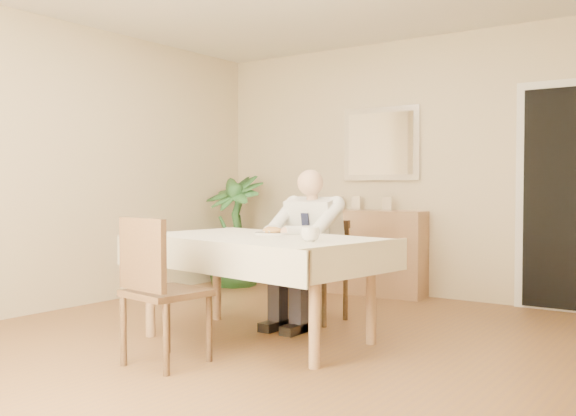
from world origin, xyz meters
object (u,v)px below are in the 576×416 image
Objects in this scene: potted_palm at (234,230)px; chair_far at (322,264)px; dining_table at (258,248)px; seated_man at (304,239)px; sideboard at (374,252)px; chair_near at (157,283)px; coffee_mug at (310,234)px.

chair_far is at bearing -28.95° from potted_palm.
dining_table is 0.59m from seated_man.
sideboard reaches higher than dining_table.
potted_palm is (-1.55, -0.38, 0.18)m from sideboard.
seated_man reaches higher than potted_palm.
potted_palm is (-1.68, 2.75, 0.09)m from chair_near.
potted_palm is at bearing 142.50° from dining_table.
chair_far is at bearing 98.78° from dining_table.
potted_palm reaches higher than sideboard.
dining_table is at bearing -87.99° from sideboard.
sideboard reaches higher than chair_far.
coffee_mug is 3.09m from potted_palm.
seated_man is at bearing 94.48° from chair_near.
sideboard is at bearing 104.62° from dining_table.
dining_table is at bearing 92.05° from chair_near.
chair_near reaches higher than sideboard.
seated_man is 0.94m from coffee_mug.
potted_palm is at bearing 129.57° from chair_near.
potted_palm reaches higher than coffee_mug.
coffee_mug is at bearing 56.61° from chair_near.
chair_far is (0.00, 0.87, -0.21)m from dining_table.
sideboard is at bearing 13.74° from potted_palm.
chair_far is 6.74× the size of coffee_mug.
sideboard is at bearing 99.50° from chair_far.
seated_man is (0.10, 1.49, 0.17)m from chair_near.
potted_palm is (-1.77, 0.98, 0.15)m from chair_far.
chair_far is 1.38m from sideboard.
chair_far is 2.03m from potted_palm.
chair_near is 0.74× the size of seated_man.
seated_man reaches higher than dining_table.
chair_near reaches higher than chair_far.
chair_near is at bearing -91.41° from sideboard.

